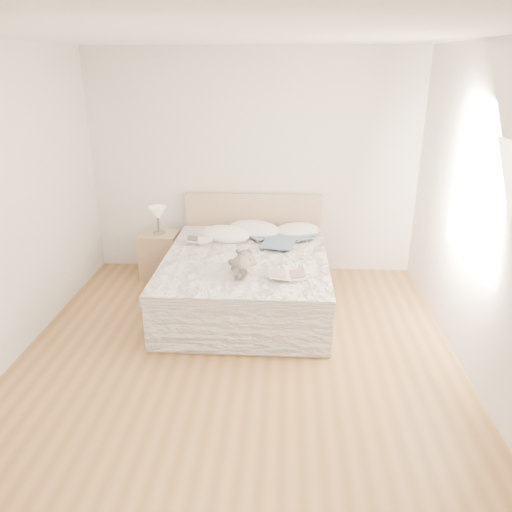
# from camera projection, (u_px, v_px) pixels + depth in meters

# --- Properties ---
(floor) EXTENTS (4.00, 4.50, 0.00)m
(floor) POSITION_uv_depth(u_px,v_px,m) (237.00, 362.00, 4.47)
(floor) COLOR brown
(floor) RESTS_ON ground
(ceiling) EXTENTS (4.00, 4.50, 0.00)m
(ceiling) POSITION_uv_depth(u_px,v_px,m) (231.00, 34.00, 3.49)
(ceiling) COLOR white
(ceiling) RESTS_ON ground
(wall_back) EXTENTS (4.00, 0.02, 2.70)m
(wall_back) POSITION_uv_depth(u_px,v_px,m) (253.00, 164.00, 6.08)
(wall_back) COLOR silver
(wall_back) RESTS_ON ground
(wall_front) EXTENTS (4.00, 0.02, 2.70)m
(wall_front) POSITION_uv_depth(u_px,v_px,m) (174.00, 391.00, 1.89)
(wall_front) COLOR silver
(wall_front) RESTS_ON ground
(wall_right) EXTENTS (0.02, 4.50, 2.70)m
(wall_right) POSITION_uv_depth(u_px,v_px,m) (490.00, 223.00, 3.87)
(wall_right) COLOR silver
(wall_right) RESTS_ON ground
(window) EXTENTS (0.02, 1.30, 1.10)m
(window) POSITION_uv_depth(u_px,v_px,m) (477.00, 200.00, 4.12)
(window) COLOR white
(window) RESTS_ON wall_right
(bed) EXTENTS (1.72, 2.14, 1.00)m
(bed) POSITION_uv_depth(u_px,v_px,m) (247.00, 278.00, 5.47)
(bed) COLOR tan
(bed) RESTS_ON floor
(nightstand) EXTENTS (0.46, 0.42, 0.56)m
(nightstand) POSITION_uv_depth(u_px,v_px,m) (160.00, 254.00, 6.21)
(nightstand) COLOR #A0845E
(nightstand) RESTS_ON floor
(table_lamp) EXTENTS (0.22, 0.22, 0.34)m
(table_lamp) POSITION_uv_depth(u_px,v_px,m) (158.00, 214.00, 6.02)
(table_lamp) COLOR #524D47
(table_lamp) RESTS_ON nightstand
(pillow_left) EXTENTS (0.70, 0.58, 0.18)m
(pillow_left) POSITION_uv_depth(u_px,v_px,m) (225.00, 234.00, 5.82)
(pillow_left) COLOR white
(pillow_left) RESTS_ON bed
(pillow_middle) EXTENTS (0.78, 0.68, 0.20)m
(pillow_middle) POSITION_uv_depth(u_px,v_px,m) (254.00, 229.00, 5.98)
(pillow_middle) COLOR white
(pillow_middle) RESTS_ON bed
(pillow_right) EXTENTS (0.63, 0.52, 0.16)m
(pillow_right) POSITION_uv_depth(u_px,v_px,m) (297.00, 230.00, 5.96)
(pillow_right) COLOR white
(pillow_right) RESTS_ON bed
(blouse) EXTENTS (0.64, 0.67, 0.02)m
(blouse) POSITION_uv_depth(u_px,v_px,m) (279.00, 241.00, 5.61)
(blouse) COLOR #384E6C
(blouse) RESTS_ON bed
(photo_book) EXTENTS (0.35, 0.26, 0.02)m
(photo_book) POSITION_uv_depth(u_px,v_px,m) (199.00, 240.00, 5.66)
(photo_book) COLOR white
(photo_book) RESTS_ON bed
(childrens_book) EXTENTS (0.40, 0.29, 0.02)m
(childrens_book) POSITION_uv_depth(u_px,v_px,m) (288.00, 275.00, 4.73)
(childrens_book) COLOR #FFF4CB
(childrens_book) RESTS_ON bed
(teddy_bear) EXTENTS (0.24, 0.34, 0.18)m
(teddy_bear) POSITION_uv_depth(u_px,v_px,m) (241.00, 270.00, 4.78)
(teddy_bear) COLOR #62584D
(teddy_bear) RESTS_ON bed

